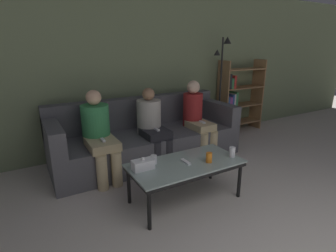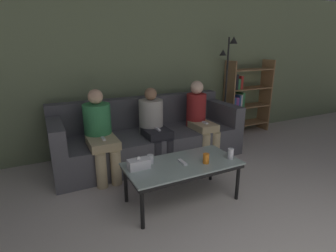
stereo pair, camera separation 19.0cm
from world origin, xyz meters
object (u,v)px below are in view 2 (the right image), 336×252
(cup_near_right, at_px, (231,154))
(seated_person_left_end, at_px, (100,130))
(cup_far_center, at_px, (150,159))
(tissue_box, at_px, (139,164))
(game_remote, at_px, (182,162))
(seated_person_mid_left, at_px, (154,124))
(seated_person_mid_right, at_px, (200,117))
(bookshelf, at_px, (243,98))
(coffee_table, at_px, (182,167))
(standing_lamp, at_px, (227,78))
(couch, at_px, (149,138))
(cup_near_left, at_px, (206,158))

(cup_near_right, distance_m, seated_person_left_end, 1.67)
(cup_far_center, relative_size, tissue_box, 0.43)
(cup_far_center, relative_size, game_remote, 0.63)
(tissue_box, height_order, seated_person_left_end, seated_person_left_end)
(tissue_box, xyz_separation_m, seated_person_mid_left, (0.59, 0.98, 0.09))
(game_remote, relative_size, seated_person_mid_right, 0.13)
(game_remote, distance_m, seated_person_mid_right, 1.39)
(bookshelf, bearing_deg, seated_person_mid_right, -157.81)
(coffee_table, bearing_deg, bookshelf, 35.50)
(seated_person_mid_left, height_order, seated_person_mid_right, seated_person_mid_right)
(standing_lamp, bearing_deg, cup_near_right, -126.34)
(cup_far_center, distance_m, standing_lamp, 2.48)
(couch, xyz_separation_m, coffee_table, (-0.13, -1.27, 0.09))
(seated_person_left_end, bearing_deg, seated_person_mid_left, 1.14)
(cup_near_right, height_order, bookshelf, bookshelf)
(cup_near_right, height_order, seated_person_mid_right, seated_person_mid_right)
(seated_person_mid_right, bearing_deg, cup_near_right, -106.81)
(standing_lamp, distance_m, seated_person_mid_right, 1.04)
(seated_person_left_end, distance_m, seated_person_mid_right, 1.54)
(cup_near_right, distance_m, seated_person_mid_left, 1.27)
(bookshelf, xyz_separation_m, seated_person_left_end, (-2.88, -0.55, -0.08))
(coffee_table, height_order, bookshelf, bookshelf)
(coffee_table, height_order, seated_person_left_end, seated_person_left_end)
(standing_lamp, bearing_deg, game_remote, -139.53)
(coffee_table, bearing_deg, couch, 84.31)
(cup_near_left, height_order, game_remote, cup_near_left)
(seated_person_mid_right, bearing_deg, cup_far_center, -143.20)
(seated_person_left_end, bearing_deg, standing_lamp, 9.84)
(cup_near_right, height_order, seated_person_mid_left, seated_person_mid_left)
(seated_person_mid_right, bearing_deg, couch, 163.78)
(cup_near_right, height_order, game_remote, cup_near_right)
(bookshelf, bearing_deg, cup_near_right, -134.52)
(coffee_table, distance_m, seated_person_mid_left, 1.09)
(cup_far_center, height_order, standing_lamp, standing_lamp)
(couch, height_order, coffee_table, couch)
(cup_far_center, bearing_deg, standing_lamp, 32.97)
(couch, height_order, cup_far_center, couch)
(cup_near_left, xyz_separation_m, cup_far_center, (-0.53, 0.26, -0.01))
(coffee_table, bearing_deg, cup_near_right, -13.88)
(cup_near_right, bearing_deg, cup_far_center, 161.65)
(game_remote, bearing_deg, tissue_box, 169.59)
(cup_near_right, bearing_deg, couch, 106.30)
(coffee_table, xyz_separation_m, standing_lamp, (1.71, 1.45, 0.70))
(bookshelf, bearing_deg, coffee_table, -144.50)
(cup_far_center, xyz_separation_m, standing_lamp, (2.01, 1.31, 0.61))
(couch, height_order, game_remote, couch)
(seated_person_left_end, height_order, seated_person_mid_left, seated_person_left_end)
(tissue_box, bearing_deg, coffee_table, -10.41)
(bookshelf, distance_m, seated_person_mid_right, 1.45)
(seated_person_left_end, bearing_deg, cup_far_center, -69.78)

